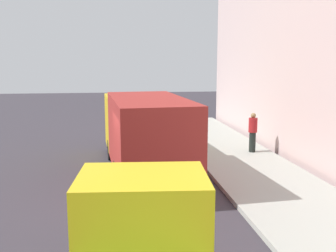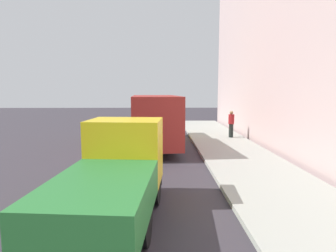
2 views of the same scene
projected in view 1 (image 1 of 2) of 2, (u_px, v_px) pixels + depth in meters
The scene contains 4 objects.
ground at pixel (126, 198), 11.52m from camera, with size 80.00×80.00×0.00m, color #363139.
sidewalk at pixel (278, 189), 12.15m from camera, with size 3.50×30.00×0.15m, color #A3A69D.
large_utility_truck at pixel (143, 131), 13.83m from camera, with size 2.88×8.19×2.88m.
pedestrian_walking at pixel (253, 131), 16.64m from camera, with size 0.43×0.43×1.71m.
Camera 1 is at (-0.29, -11.07, 4.04)m, focal length 41.20 mm.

